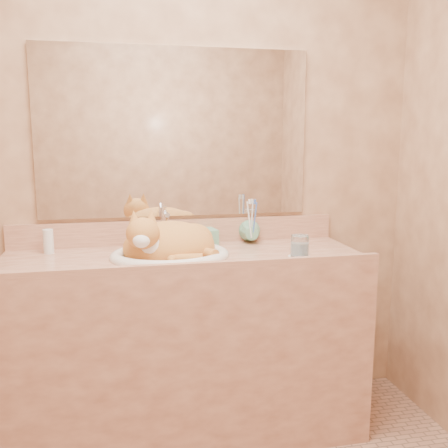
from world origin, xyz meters
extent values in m
cube|color=#8A5C3F|center=(0.00, 1.00, 1.25)|extent=(2.40, 0.02, 2.50)
cube|color=#8A5C3F|center=(0.00, -1.00, 1.25)|extent=(2.40, 0.02, 2.50)
cube|color=white|center=(0.00, 0.99, 1.39)|extent=(1.30, 0.02, 0.80)
imported|color=#65A280|center=(0.15, 0.87, 0.94)|extent=(0.09, 0.09, 0.18)
imported|color=#65A280|center=(0.35, 0.87, 0.90)|extent=(0.12, 0.12, 0.10)
cylinder|color=white|center=(0.48, 0.56, 0.85)|extent=(0.10, 0.10, 0.01)
cylinder|color=white|center=(0.48, 0.56, 0.91)|extent=(0.08, 0.08, 0.09)
cylinder|color=silver|center=(-0.60, 0.89, 0.90)|extent=(0.05, 0.05, 0.11)
camera|label=1|loc=(-0.28, -1.44, 1.37)|focal=40.00mm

